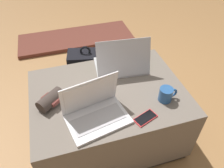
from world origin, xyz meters
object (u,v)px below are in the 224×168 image
Objects in this scene: laptop_far at (121,63)px; laptop_near at (95,111)px; coffee_mug at (166,94)px; wrist_brace at (51,100)px; cell_phone at (145,118)px; backpack at (88,75)px.

laptop_near is at bearing 59.03° from laptop_far.
laptop_near is 3.15× the size of coffee_mug.
wrist_brace is (-0.23, 0.17, -0.01)m from laptop_near.
laptop_far is at bearing 21.41° from wrist_brace.
laptop_near is at bearing -35.64° from wrist_brace.
coffee_mug is at bearing -10.40° from laptop_near.
wrist_brace is at bearing 133.09° from laptop_near.
coffee_mug reaches higher than wrist_brace.
laptop_far is (0.28, 0.37, 0.00)m from laptop_near.
wrist_brace is (-0.51, -0.20, -0.01)m from laptop_far.
wrist_brace is 0.69m from coffee_mug.
wrist_brace is (-0.50, 0.26, 0.04)m from cell_phone.
laptop_near reaches higher than coffee_mug.
laptop_near is at bearing 96.25° from backpack.
backpack is at bearing -50.83° from laptop_far.
cell_phone is at bearing 94.86° from laptop_far.
cell_phone is (0.27, -0.10, -0.05)m from laptop_near.
laptop_near is 2.51× the size of cell_phone.
wrist_brace is at bearing 166.67° from coffee_mug.
backpack is 4.44× the size of coffee_mug.
cell_phone is (-0.01, -0.46, -0.05)m from laptop_far.
laptop_far is at bearing 41.60° from laptop_near.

